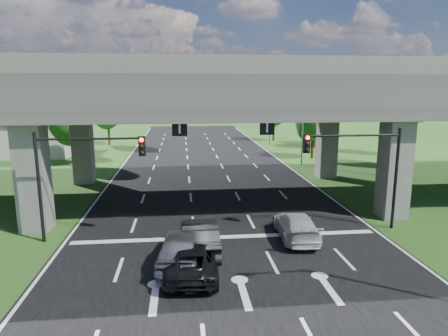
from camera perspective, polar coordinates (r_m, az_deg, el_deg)
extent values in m
plane|color=#1D4516|center=(19.51, 1.56, -13.61)|extent=(160.00, 160.00, 0.00)
cube|color=black|center=(28.82, -1.07, -5.19)|extent=(18.00, 120.00, 0.03)
cube|color=#312F2D|center=(29.62, -1.47, 10.92)|extent=(80.00, 15.00, 2.00)
cube|color=#64615C|center=(22.43, 0.04, 14.60)|extent=(80.00, 0.50, 1.00)
cube|color=#64615C|center=(36.87, -2.41, 13.34)|extent=(80.00, 0.50, 1.00)
cube|color=#64615C|center=(25.50, -25.69, -0.47)|extent=(1.60, 1.60, 7.00)
cube|color=#64615C|center=(36.86, -19.56, 3.35)|extent=(1.60, 1.60, 7.00)
cube|color=#64615C|center=(27.47, 23.20, 0.52)|extent=(1.60, 1.60, 7.00)
cube|color=#64615C|center=(38.25, 14.51, 3.91)|extent=(1.60, 1.60, 7.00)
cube|color=black|center=(22.63, -6.36, 5.63)|extent=(0.85, 0.06, 0.85)
cube|color=black|center=(23.15, 6.17, 5.77)|extent=(0.85, 0.06, 0.85)
cylinder|color=black|center=(25.37, 23.31, -1.48)|extent=(0.18, 0.18, 6.00)
cylinder|color=black|center=(23.72, 17.99, 4.44)|extent=(5.50, 0.12, 0.12)
cube|color=black|center=(22.63, 11.72, 3.42)|extent=(0.35, 0.28, 1.05)
sphere|color=#FF0C05|center=(22.43, 11.88, 4.25)|extent=(0.22, 0.22, 0.22)
cylinder|color=black|center=(23.43, -24.89, -2.62)|extent=(0.18, 0.18, 6.00)
cylinder|color=black|center=(22.23, -18.72, 3.96)|extent=(5.50, 0.12, 0.12)
cube|color=black|center=(21.66, -11.63, 3.08)|extent=(0.35, 0.28, 1.05)
sphere|color=#FF0C05|center=(21.46, -11.71, 3.94)|extent=(0.22, 0.22, 0.22)
cylinder|color=gray|center=(43.59, 11.23, 6.92)|extent=(0.16, 0.16, 10.00)
cylinder|color=gray|center=(43.07, 9.52, 13.19)|extent=(3.00, 0.10, 0.10)
cube|color=gray|center=(42.70, 7.53, 13.13)|extent=(0.60, 0.25, 0.18)
cylinder|color=gray|center=(59.03, 6.63, 8.18)|extent=(0.16, 0.16, 10.00)
cylinder|color=gray|center=(58.65, 5.27, 12.78)|extent=(3.00, 0.10, 0.10)
cube|color=gray|center=(58.38, 3.79, 12.71)|extent=(0.60, 0.25, 0.18)
cylinder|color=black|center=(45.53, -20.79, 2.33)|extent=(0.36, 0.36, 3.30)
sphere|color=#124615|center=(45.19, -21.05, 6.09)|extent=(4.50, 4.50, 4.50)
sphere|color=#124615|center=(44.71, -20.78, 7.79)|extent=(3.60, 3.60, 3.60)
sphere|color=#124615|center=(45.73, -21.21, 4.99)|extent=(3.30, 3.30, 3.30)
cylinder|color=black|center=(53.99, -21.75, 3.34)|extent=(0.36, 0.36, 2.86)
sphere|color=#124615|center=(53.72, -21.95, 6.09)|extent=(3.90, 3.90, 3.90)
sphere|color=#124615|center=(53.25, -21.71, 7.33)|extent=(3.12, 3.12, 3.12)
sphere|color=#124615|center=(54.25, -22.08, 5.29)|extent=(2.86, 2.86, 2.86)
cylinder|color=black|center=(60.81, -16.13, 4.84)|extent=(0.36, 0.36, 3.52)
sphere|color=#124615|center=(60.55, -16.30, 7.84)|extent=(4.80, 4.80, 4.80)
sphere|color=#124615|center=(60.13, -16.05, 9.21)|extent=(3.84, 3.84, 3.84)
sphere|color=#124615|center=(61.06, -16.46, 6.96)|extent=(3.52, 3.52, 3.52)
cylinder|color=black|center=(48.51, 12.51, 3.19)|extent=(0.36, 0.36, 3.08)
sphere|color=#124615|center=(48.21, 12.66, 6.48)|extent=(4.20, 4.20, 4.20)
sphere|color=#124615|center=(47.97, 13.30, 7.94)|extent=(3.36, 3.36, 3.36)
sphere|color=#124615|center=(48.56, 12.13, 5.54)|extent=(3.08, 3.08, 3.08)
cylinder|color=black|center=(57.00, 12.85, 4.25)|extent=(0.36, 0.36, 2.86)
sphere|color=#124615|center=(56.74, 12.96, 6.86)|extent=(3.90, 3.90, 3.90)
sphere|color=#124615|center=(56.52, 13.50, 8.01)|extent=(3.12, 3.12, 3.12)
sphere|color=#124615|center=(57.09, 12.51, 6.12)|extent=(2.86, 2.86, 2.86)
cylinder|color=black|center=(63.52, 7.10, 5.36)|extent=(0.36, 0.36, 3.30)
sphere|color=#124615|center=(63.28, 7.17, 8.06)|extent=(4.50, 4.50, 4.50)
sphere|color=#124615|center=(63.02, 7.62, 9.27)|extent=(3.60, 3.60, 3.60)
sphere|color=#124615|center=(63.66, 6.80, 7.28)|extent=(3.30, 3.30, 3.30)
imported|color=#999AA0|center=(19.26, -6.13, -11.12)|extent=(2.55, 5.24, 1.72)
imported|color=black|center=(20.54, -3.60, -9.71)|extent=(1.89, 5.08, 1.66)
imported|color=#B4B4B4|center=(22.72, 10.23, -8.11)|extent=(2.21, 4.92, 1.40)
imported|color=black|center=(18.41, -4.57, -12.78)|extent=(2.52, 5.05, 1.37)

